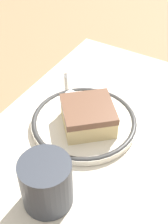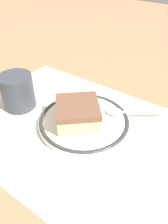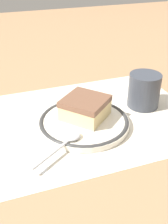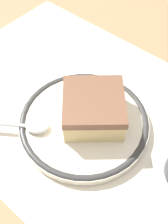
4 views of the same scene
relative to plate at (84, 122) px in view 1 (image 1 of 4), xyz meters
name	(u,v)px [view 1 (image 1 of 4)]	position (x,y,z in m)	size (l,w,h in m)	color
ground_plane	(98,127)	(0.01, -0.02, -0.01)	(2.40, 2.40, 0.00)	#9E7551
placemat	(98,126)	(0.01, -0.02, -0.01)	(0.53, 0.35, 0.00)	beige
plate	(84,122)	(0.00, 0.00, 0.00)	(0.19, 0.19, 0.01)	silver
cake_slice	(88,116)	(-0.01, -0.01, 0.03)	(0.12, 0.12, 0.04)	beige
spoon	(70,91)	(0.05, 0.06, 0.01)	(0.11, 0.09, 0.01)	silver
cup	(47,185)	(-0.16, -0.03, 0.03)	(0.07, 0.07, 0.08)	#383D47
napkin	(98,77)	(0.14, 0.05, -0.01)	(0.11, 0.10, 0.00)	white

